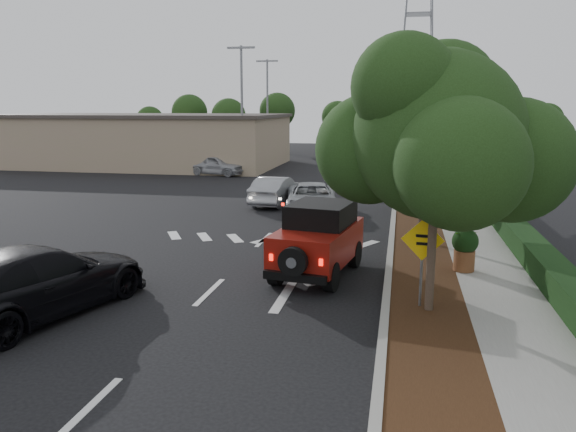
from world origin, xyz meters
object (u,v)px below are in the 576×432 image
(red_jeep, at_px, (320,238))
(speed_hump_sign, at_px, (422,251))
(silver_suv_ahead, at_px, (312,199))
(black_suv_oncoming, at_px, (36,281))

(red_jeep, bearing_deg, speed_hump_sign, -32.88)
(silver_suv_ahead, distance_m, speed_hump_sign, 12.54)
(silver_suv_ahead, bearing_deg, red_jeep, -89.49)
(black_suv_oncoming, xyz_separation_m, speed_hump_sign, (8.78, 2.06, 0.65))
(silver_suv_ahead, distance_m, black_suv_oncoming, 14.40)
(red_jeep, relative_size, speed_hump_sign, 1.98)
(red_jeep, xyz_separation_m, silver_suv_ahead, (-1.68, 9.15, -0.37))
(black_suv_oncoming, height_order, speed_hump_sign, speed_hump_sign)
(speed_hump_sign, bearing_deg, black_suv_oncoming, -160.45)
(silver_suv_ahead, bearing_deg, speed_hump_sign, -78.95)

